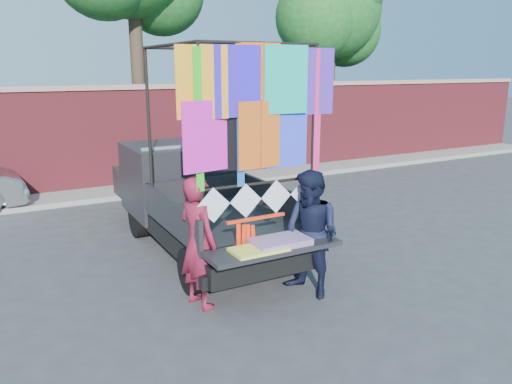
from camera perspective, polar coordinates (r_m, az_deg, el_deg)
name	(u,v)px	position (r m, az deg, el deg)	size (l,w,h in m)	color
ground	(240,291)	(7.07, -1.79, -11.29)	(90.00, 90.00, 0.00)	#38383A
brick_wall	(115,137)	(13.14, -15.78, 6.11)	(30.00, 0.45, 2.61)	maroon
curb	(126,191)	(12.70, -14.69, 0.10)	(30.00, 1.20, 0.12)	gray
tree_right	(334,12)	(17.38, 8.87, 19.61)	(4.20, 3.30, 6.62)	#38281C
pickup_truck	(189,194)	(8.90, -7.61, -0.26)	(2.11, 5.29, 3.33)	black
woman	(198,242)	(6.41, -6.62, -5.70)	(0.63, 0.42, 1.74)	maroon
man	(311,235)	(6.71, 6.33, -4.85)	(0.84, 0.65, 1.72)	black
streamer_bundle	(250,232)	(6.43, -0.67, -4.64)	(0.85, 0.06, 0.59)	#FF320D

